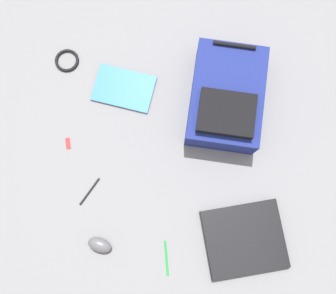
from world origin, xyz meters
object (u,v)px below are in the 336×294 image
object	(u,v)px
usb_stick	(68,143)
book_blue	(124,88)
laptop	(244,239)
computer_mouse	(100,245)
cable_coil	(67,61)
pen_blue	(90,192)
pen_black	(166,258)
backpack	(226,98)

from	to	relation	value
usb_stick	book_blue	bearing A→B (deg)	48.17
usb_stick	laptop	bearing A→B (deg)	-26.33
laptop	computer_mouse	bearing A→B (deg)	-175.69
cable_coil	usb_stick	bearing A→B (deg)	-84.74
book_blue	computer_mouse	world-z (taller)	computer_mouse
cable_coil	pen_blue	world-z (taller)	cable_coil
computer_mouse	pen_black	bearing A→B (deg)	97.75
pen_blue	book_blue	bearing A→B (deg)	75.43
computer_mouse	pen_blue	xyz separation A→B (m)	(-0.06, 0.21, -0.02)
laptop	usb_stick	xyz separation A→B (m)	(-0.74, 0.37, -0.01)
backpack	pen_black	world-z (taller)	backpack
backpack	pen_blue	distance (m)	0.68
laptop	pen_black	world-z (taller)	laptop
book_blue	cable_coil	distance (m)	0.28
book_blue	pen_black	bearing A→B (deg)	-73.39
backpack	pen_black	xyz separation A→B (m)	(-0.22, -0.65, -0.08)
laptop	pen_blue	size ratio (longest dim) A/B	2.76
pen_blue	usb_stick	distance (m)	0.23
book_blue	pen_blue	world-z (taller)	book_blue
backpack	book_blue	bearing A→B (deg)	173.04
computer_mouse	pen_blue	size ratio (longest dim) A/B	0.73
pen_blue	usb_stick	bearing A→B (deg)	118.12
backpack	computer_mouse	world-z (taller)	backpack
laptop	pen_black	bearing A→B (deg)	-164.51
computer_mouse	pen_black	size ratio (longest dim) A/B	0.71
backpack	laptop	size ratio (longest dim) A/B	1.23
laptop	pen_black	xyz separation A→B (m)	(-0.31, -0.09, -0.01)
laptop	cable_coil	distance (m)	1.07
book_blue	backpack	bearing A→B (deg)	-6.96
book_blue	usb_stick	world-z (taller)	book_blue
pen_blue	laptop	bearing A→B (deg)	-14.80
book_blue	computer_mouse	bearing A→B (deg)	-94.96
cable_coil	pen_blue	xyz separation A→B (m)	(0.14, -0.57, -0.00)
laptop	pen_blue	world-z (taller)	laptop
usb_stick	cable_coil	bearing A→B (deg)	95.26
cable_coil	pen_blue	size ratio (longest dim) A/B	0.80
backpack	cable_coil	distance (m)	0.72
book_blue	usb_stick	bearing A→B (deg)	-131.83
laptop	backpack	bearing A→B (deg)	98.84
cable_coil	pen_black	size ratio (longest dim) A/B	0.78
laptop	usb_stick	distance (m)	0.83
backpack	pen_black	size ratio (longest dim) A/B	3.32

